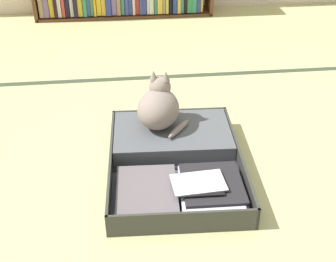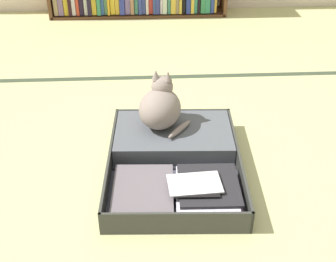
{
  "view_description": "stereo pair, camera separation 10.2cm",
  "coord_description": "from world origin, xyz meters",
  "views": [
    {
      "loc": [
        -0.19,
        -1.77,
        1.37
      ],
      "look_at": [
        0.0,
        0.03,
        0.18
      ],
      "focal_mm": 47.83,
      "sensor_mm": 36.0,
      "label": 1
    },
    {
      "loc": [
        -0.09,
        -1.77,
        1.37
      ],
      "look_at": [
        0.0,
        0.03,
        0.18
      ],
      "focal_mm": 47.83,
      "sensor_mm": 36.0,
      "label": 2
    }
  ],
  "objects": [
    {
      "name": "ground_plane",
      "position": [
        0.0,
        0.0,
        0.0
      ],
      "size": [
        10.0,
        10.0,
        0.0
      ],
      "primitive_type": "plane",
      "color": "#C6C385"
    },
    {
      "name": "black_cat",
      "position": [
        -0.03,
        0.2,
        0.22
      ],
      "size": [
        0.3,
        0.31,
        0.29
      ],
      "color": "gray",
      "rests_on": "open_suitcase"
    },
    {
      "name": "open_suitcase",
      "position": [
        0.04,
        -0.01,
        0.05
      ],
      "size": [
        0.66,
        0.85,
        0.11
      ],
      "color": "#393A35",
      "rests_on": "ground_plane"
    },
    {
      "name": "tatami_border",
      "position": [
        0.0,
        0.97,
        0.0
      ],
      "size": [
        4.8,
        0.05,
        0.0
      ],
      "color": "#3B4633",
      "rests_on": "ground_plane"
    }
  ]
}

